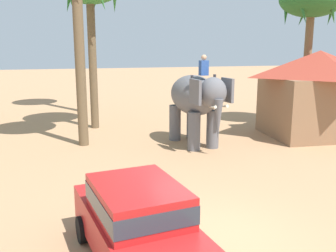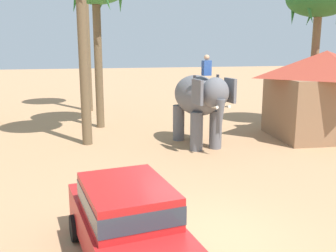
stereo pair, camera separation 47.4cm
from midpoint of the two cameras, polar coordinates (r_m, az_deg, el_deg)
ground_plane at (r=9.16m, az=6.95°, el=-16.32°), size 120.00×120.00×0.00m
car_sedan_foreground at (r=7.88m, az=-4.35°, el=-13.66°), size 2.40×4.33×1.70m
elephant_with_mahout at (r=16.46m, az=5.45°, el=3.88°), size 2.16×3.99×3.88m
palm_tree_behind_elephant at (r=21.38m, az=21.96°, el=16.53°), size 3.20×3.20×7.37m
roadside_hut at (r=19.37m, az=22.59°, el=4.65°), size 5.18×4.42×4.00m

